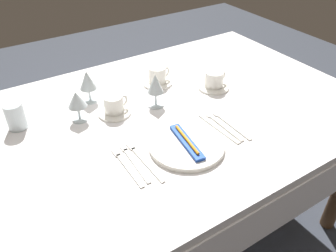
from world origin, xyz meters
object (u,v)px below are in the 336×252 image
(coffee_cup_left, at_px, (214,79))
(drink_tumbler, at_px, (15,116))
(wine_glass_centre, at_px, (87,81))
(spoon_soup, at_px, (219,123))
(spoon_dessert, at_px, (227,122))
(fork_inner, at_px, (133,161))
(dinner_plate, at_px, (186,145))
(coffee_cup_right, at_px, (114,104))
(fork_salad, at_px, (126,165))
(fork_outer, at_px, (143,160))
(coffee_cup_far, at_px, (158,75))
(wine_glass_right, at_px, (155,85))
(dinner_knife, at_px, (220,129))
(wine_glass_left, at_px, (77,101))
(toothbrush_package, at_px, (186,142))

(coffee_cup_left, distance_m, drink_tumbler, 0.84)
(wine_glass_centre, bearing_deg, spoon_soup, -49.94)
(spoon_dessert, bearing_deg, fork_inner, -179.42)
(fork_inner, height_order, spoon_soup, spoon_soup)
(spoon_dessert, relative_size, coffee_cup_left, 2.04)
(dinner_plate, distance_m, coffee_cup_right, 0.36)
(fork_salad, bearing_deg, wine_glass_centre, 82.76)
(dinner_plate, relative_size, fork_outer, 1.16)
(fork_salad, bearing_deg, coffee_cup_right, 71.06)
(fork_inner, bearing_deg, coffee_cup_far, 50.00)
(drink_tumbler, bearing_deg, coffee_cup_right, -17.21)
(wine_glass_right, bearing_deg, dinner_knife, -67.62)
(dinner_plate, xyz_separation_m, fork_inner, (-0.19, 0.04, -0.01))
(fork_inner, relative_size, fork_salad, 1.04)
(dinner_knife, distance_m, drink_tumbler, 0.77)
(coffee_cup_right, height_order, wine_glass_right, wine_glass_right)
(coffee_cup_far, distance_m, wine_glass_left, 0.42)
(fork_inner, height_order, wine_glass_left, wine_glass_left)
(toothbrush_package, xyz_separation_m, wine_glass_centre, (-0.17, 0.48, 0.07))
(coffee_cup_far, distance_m, wine_glass_right, 0.19)
(wine_glass_right, bearing_deg, wine_glass_centre, 140.57)
(toothbrush_package, xyz_separation_m, spoon_soup, (0.19, 0.05, -0.02))
(toothbrush_package, height_order, wine_glass_centre, wine_glass_centre)
(fork_outer, distance_m, coffee_cup_right, 0.32)
(fork_inner, xyz_separation_m, drink_tumbler, (-0.28, 0.41, 0.05))
(fork_salad, bearing_deg, fork_outer, -5.93)
(coffee_cup_right, bearing_deg, drink_tumbler, 162.79)
(fork_outer, xyz_separation_m, fork_inner, (-0.03, 0.01, -0.00))
(toothbrush_package, distance_m, spoon_dessert, 0.23)
(fork_salad, bearing_deg, drink_tumbler, 120.84)
(fork_outer, height_order, coffee_cup_far, coffee_cup_far)
(dinner_plate, relative_size, spoon_dessert, 1.23)
(drink_tumbler, bearing_deg, coffee_cup_far, 0.80)
(dinner_plate, bearing_deg, spoon_soup, 14.56)
(fork_outer, height_order, wine_glass_right, wine_glass_right)
(wine_glass_centre, distance_m, wine_glass_left, 0.14)
(spoon_dessert, xyz_separation_m, coffee_cup_left, (0.13, 0.24, 0.04))
(toothbrush_package, height_order, wine_glass_left, wine_glass_left)
(spoon_dessert, relative_size, coffee_cup_far, 2.09)
(drink_tumbler, bearing_deg, wine_glass_right, -15.62)
(spoon_dessert, bearing_deg, dinner_plate, -169.78)
(toothbrush_package, relative_size, spoon_dessert, 0.98)
(coffee_cup_far, bearing_deg, dinner_plate, -109.06)
(coffee_cup_left, bearing_deg, drink_tumbler, 168.97)
(spoon_soup, relative_size, coffee_cup_right, 2.14)
(fork_inner, xyz_separation_m, spoon_dessert, (0.42, 0.00, 0.00))
(fork_salad, height_order, coffee_cup_left, coffee_cup_left)
(coffee_cup_right, xyz_separation_m, wine_glass_centre, (-0.05, 0.14, 0.05))
(fork_inner, bearing_deg, fork_salad, -164.93)
(dinner_knife, height_order, drink_tumbler, drink_tumbler)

